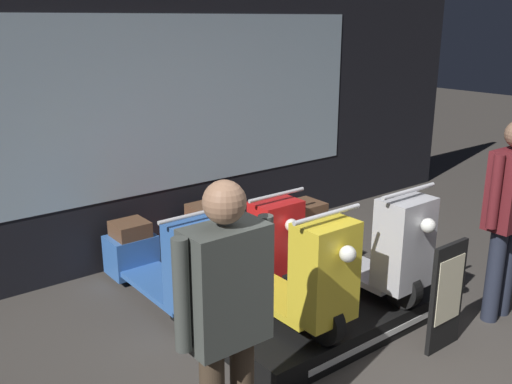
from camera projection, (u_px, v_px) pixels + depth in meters
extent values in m
cube|color=black|center=(157.00, 100.00, 5.51)|extent=(8.96, 0.08, 3.20)
cube|color=silver|center=(160.00, 106.00, 5.49)|extent=(4.93, 0.01, 1.70)
cube|color=black|center=(310.00, 305.00, 4.68)|extent=(1.87, 1.35, 0.20)
cube|color=silver|center=(374.00, 342.00, 4.17)|extent=(1.31, 0.01, 0.05)
cylinder|color=black|center=(325.00, 322.00, 3.92)|extent=(0.09, 0.32, 0.32)
cylinder|color=black|center=(227.00, 266.00, 4.79)|extent=(0.09, 0.32, 0.32)
cube|color=yellow|center=(271.00, 292.00, 4.36)|extent=(0.39, 1.07, 0.05)
cube|color=yellow|center=(324.00, 272.00, 3.83)|extent=(0.41, 0.29, 0.70)
cube|color=yellow|center=(229.00, 258.00, 4.75)|extent=(0.43, 0.33, 0.37)
cube|color=brown|center=(229.00, 230.00, 4.67)|extent=(0.31, 0.30, 0.14)
cylinder|color=silver|center=(328.00, 214.00, 3.70)|extent=(0.58, 0.03, 0.03)
sphere|color=white|center=(348.00, 254.00, 3.62)|extent=(0.11, 0.11, 0.11)
cylinder|color=black|center=(403.00, 288.00, 4.41)|extent=(0.09, 0.32, 0.32)
cylinder|color=black|center=(301.00, 243.00, 5.29)|extent=(0.09, 0.32, 0.32)
cube|color=#BCBCC1|center=(347.00, 265.00, 4.85)|extent=(0.39, 1.07, 0.05)
cube|color=#BCBCC1|center=(404.00, 243.00, 4.32)|extent=(0.41, 0.29, 0.70)
cube|color=#BCBCC1|center=(303.00, 236.00, 5.25)|extent=(0.43, 0.33, 0.37)
cube|color=brown|center=(304.00, 210.00, 5.17)|extent=(0.31, 0.30, 0.14)
cylinder|color=silver|center=(409.00, 191.00, 4.19)|extent=(0.58, 0.03, 0.03)
sphere|color=white|center=(428.00, 226.00, 4.11)|extent=(0.11, 0.11, 0.11)
cylinder|color=black|center=(197.00, 309.00, 4.50)|extent=(0.09, 0.32, 0.32)
cylinder|color=black|center=(131.00, 261.00, 5.38)|extent=(0.09, 0.32, 0.32)
cube|color=#386BBC|center=(161.00, 284.00, 4.94)|extent=(0.39, 1.07, 0.05)
cube|color=#386BBC|center=(194.00, 265.00, 4.41)|extent=(0.41, 0.29, 0.70)
cube|color=#386BBC|center=(131.00, 254.00, 5.34)|extent=(0.43, 0.33, 0.37)
cube|color=brown|center=(130.00, 229.00, 5.26)|extent=(0.31, 0.30, 0.14)
cylinder|color=silver|center=(193.00, 215.00, 4.29)|extent=(0.58, 0.03, 0.03)
sphere|color=white|center=(208.00, 249.00, 4.20)|extent=(0.11, 0.11, 0.11)
cylinder|color=black|center=(277.00, 280.00, 4.99)|extent=(0.09, 0.32, 0.32)
cylinder|color=black|center=(204.00, 241.00, 5.87)|extent=(0.09, 0.32, 0.32)
cube|color=red|center=(238.00, 260.00, 5.43)|extent=(0.39, 1.07, 0.05)
cube|color=red|center=(276.00, 240.00, 4.90)|extent=(0.41, 0.29, 0.70)
cube|color=red|center=(206.00, 234.00, 5.82)|extent=(0.43, 0.33, 0.37)
cube|color=brown|center=(205.00, 211.00, 5.74)|extent=(0.31, 0.30, 0.14)
cylinder|color=silver|center=(277.00, 195.00, 4.77)|extent=(0.58, 0.03, 0.03)
sphere|color=white|center=(292.00, 225.00, 4.69)|extent=(0.11, 0.11, 0.11)
cube|color=#474C47|center=(226.00, 286.00, 2.80)|extent=(0.42, 0.24, 0.62)
cylinder|color=#474C47|center=(182.00, 296.00, 2.65)|extent=(0.08, 0.08, 0.57)
cylinder|color=#474C47|center=(265.00, 268.00, 2.94)|extent=(0.08, 0.08, 0.57)
sphere|color=#A87A5B|center=(224.00, 202.00, 2.68)|extent=(0.21, 0.21, 0.21)
cylinder|color=#232838|center=(494.00, 276.00, 4.54)|extent=(0.13, 0.13, 0.78)
cylinder|color=#232838|center=(506.00, 270.00, 4.65)|extent=(0.13, 0.13, 0.78)
cube|color=#5B191E|center=(512.00, 189.00, 4.39)|extent=(0.40, 0.22, 0.62)
cylinder|color=#5B191E|center=(495.00, 192.00, 4.24)|extent=(0.08, 0.08, 0.57)
cube|color=black|center=(447.00, 297.00, 4.14)|extent=(0.36, 0.04, 0.84)
cube|color=beige|center=(450.00, 290.00, 4.11)|extent=(0.30, 0.01, 0.50)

